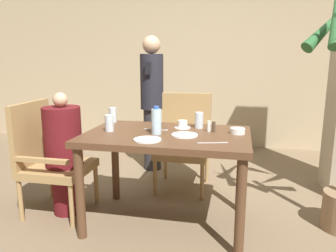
{
  "coord_description": "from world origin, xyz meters",
  "views": [
    {
      "loc": [
        0.55,
        -2.47,
        1.38
      ],
      "look_at": [
        0.0,
        0.04,
        0.83
      ],
      "focal_mm": 35.0,
      "sensor_mm": 36.0,
      "label": 1
    }
  ],
  "objects_px": {
    "diner_in_left_chair": "(64,153)",
    "water_bottle": "(156,121)",
    "glass_tall_far": "(109,123)",
    "chair_left_side": "(48,156)",
    "plate_main_left": "(147,140)",
    "glass_tall_mid": "(113,115)",
    "chair_far_side": "(184,139)",
    "teacup_with_saucer": "(182,125)",
    "standing_host": "(152,100)",
    "bowl_small": "(238,131)",
    "plate_main_right": "(185,135)",
    "glass_tall_near": "(199,120)"
  },
  "relations": [
    {
      "from": "plate_main_left",
      "to": "glass_tall_mid",
      "type": "height_order",
      "value": "glass_tall_mid"
    },
    {
      "from": "diner_in_left_chair",
      "to": "water_bottle",
      "type": "relative_size",
      "value": 4.85
    },
    {
      "from": "glass_tall_far",
      "to": "diner_in_left_chair",
      "type": "bearing_deg",
      "value": 176.05
    },
    {
      "from": "glass_tall_near",
      "to": "glass_tall_mid",
      "type": "bearing_deg",
      "value": 174.08
    },
    {
      "from": "standing_host",
      "to": "glass_tall_mid",
      "type": "bearing_deg",
      "value": -97.16
    },
    {
      "from": "standing_host",
      "to": "plate_main_right",
      "type": "height_order",
      "value": "standing_host"
    },
    {
      "from": "diner_in_left_chair",
      "to": "plate_main_right",
      "type": "relative_size",
      "value": 5.31
    },
    {
      "from": "standing_host",
      "to": "plate_main_right",
      "type": "xyz_separation_m",
      "value": [
        0.62,
        -1.35,
        -0.09
      ]
    },
    {
      "from": "glass_tall_far",
      "to": "chair_left_side",
      "type": "bearing_deg",
      "value": 177.07
    },
    {
      "from": "chair_far_side",
      "to": "teacup_with_saucer",
      "type": "bearing_deg",
      "value": -81.95
    },
    {
      "from": "plate_main_left",
      "to": "water_bottle",
      "type": "xyz_separation_m",
      "value": [
        0.01,
        0.21,
        0.1
      ]
    },
    {
      "from": "water_bottle",
      "to": "glass_tall_mid",
      "type": "distance_m",
      "value": 0.64
    },
    {
      "from": "standing_host",
      "to": "water_bottle",
      "type": "xyz_separation_m",
      "value": [
        0.4,
        -1.34,
        0.01
      ]
    },
    {
      "from": "plate_main_left",
      "to": "glass_tall_far",
      "type": "xyz_separation_m",
      "value": [
        -0.38,
        0.22,
        0.06
      ]
    },
    {
      "from": "glass_tall_near",
      "to": "diner_in_left_chair",
      "type": "bearing_deg",
      "value": -167.74
    },
    {
      "from": "chair_far_side",
      "to": "glass_tall_mid",
      "type": "distance_m",
      "value": 0.85
    },
    {
      "from": "water_bottle",
      "to": "teacup_with_saucer",
      "type": "bearing_deg",
      "value": 57.51
    },
    {
      "from": "water_bottle",
      "to": "glass_tall_far",
      "type": "distance_m",
      "value": 0.4
    },
    {
      "from": "chair_left_side",
      "to": "bowl_small",
      "type": "distance_m",
      "value": 1.65
    },
    {
      "from": "chair_left_side",
      "to": "glass_tall_near",
      "type": "relative_size",
      "value": 7.28
    },
    {
      "from": "teacup_with_saucer",
      "to": "glass_tall_near",
      "type": "xyz_separation_m",
      "value": [
        0.14,
        0.04,
        0.04
      ]
    },
    {
      "from": "chair_left_side",
      "to": "plate_main_left",
      "type": "bearing_deg",
      "value": -14.46
    },
    {
      "from": "glass_tall_near",
      "to": "chair_left_side",
      "type": "bearing_deg",
      "value": -169.16
    },
    {
      "from": "glass_tall_near",
      "to": "bowl_small",
      "type": "bearing_deg",
      "value": -24.11
    },
    {
      "from": "teacup_with_saucer",
      "to": "glass_tall_near",
      "type": "distance_m",
      "value": 0.15
    },
    {
      "from": "bowl_small",
      "to": "glass_tall_near",
      "type": "relative_size",
      "value": 0.86
    },
    {
      "from": "bowl_small",
      "to": "glass_tall_mid",
      "type": "relative_size",
      "value": 0.86
    },
    {
      "from": "glass_tall_mid",
      "to": "glass_tall_far",
      "type": "bearing_deg",
      "value": -72.2
    },
    {
      "from": "glass_tall_far",
      "to": "teacup_with_saucer",
      "type": "bearing_deg",
      "value": 23.11
    },
    {
      "from": "chair_far_side",
      "to": "teacup_with_saucer",
      "type": "relative_size",
      "value": 7.3
    },
    {
      "from": "diner_in_left_chair",
      "to": "water_bottle",
      "type": "distance_m",
      "value": 0.9
    },
    {
      "from": "water_bottle",
      "to": "bowl_small",
      "type": "bearing_deg",
      "value": 13.57
    },
    {
      "from": "chair_far_side",
      "to": "standing_host",
      "type": "height_order",
      "value": "standing_host"
    },
    {
      "from": "chair_left_side",
      "to": "plate_main_left",
      "type": "relative_size",
      "value": 4.86
    },
    {
      "from": "glass_tall_near",
      "to": "glass_tall_mid",
      "type": "distance_m",
      "value": 0.82
    },
    {
      "from": "standing_host",
      "to": "glass_tall_far",
      "type": "relative_size",
      "value": 11.86
    },
    {
      "from": "diner_in_left_chair",
      "to": "glass_tall_far",
      "type": "bearing_deg",
      "value": -3.95
    },
    {
      "from": "plate_main_left",
      "to": "diner_in_left_chair",
      "type": "bearing_deg",
      "value": 163.0
    },
    {
      "from": "water_bottle",
      "to": "chair_far_side",
      "type": "bearing_deg",
      "value": 85.27
    },
    {
      "from": "chair_far_side",
      "to": "standing_host",
      "type": "relative_size",
      "value": 0.61
    },
    {
      "from": "glass_tall_mid",
      "to": "diner_in_left_chair",
      "type": "bearing_deg",
      "value": -134.55
    },
    {
      "from": "plate_main_left",
      "to": "glass_tall_mid",
      "type": "relative_size",
      "value": 1.5
    },
    {
      "from": "bowl_small",
      "to": "water_bottle",
      "type": "bearing_deg",
      "value": -166.43
    },
    {
      "from": "teacup_with_saucer",
      "to": "glass_tall_mid",
      "type": "height_order",
      "value": "glass_tall_mid"
    },
    {
      "from": "diner_in_left_chair",
      "to": "plate_main_right",
      "type": "xyz_separation_m",
      "value": [
        1.07,
        -0.05,
        0.23
      ]
    },
    {
      "from": "standing_host",
      "to": "glass_tall_near",
      "type": "xyz_separation_m",
      "value": [
        0.69,
        -1.04,
        -0.02
      ]
    },
    {
      "from": "glass_tall_mid",
      "to": "standing_host",
      "type": "bearing_deg",
      "value": 82.84
    },
    {
      "from": "plate_main_left",
      "to": "plate_main_right",
      "type": "xyz_separation_m",
      "value": [
        0.24,
        0.2,
        0.0
      ]
    },
    {
      "from": "teacup_with_saucer",
      "to": "bowl_small",
      "type": "relative_size",
      "value": 1.16
    },
    {
      "from": "diner_in_left_chair",
      "to": "glass_tall_far",
      "type": "height_order",
      "value": "diner_in_left_chair"
    }
  ]
}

